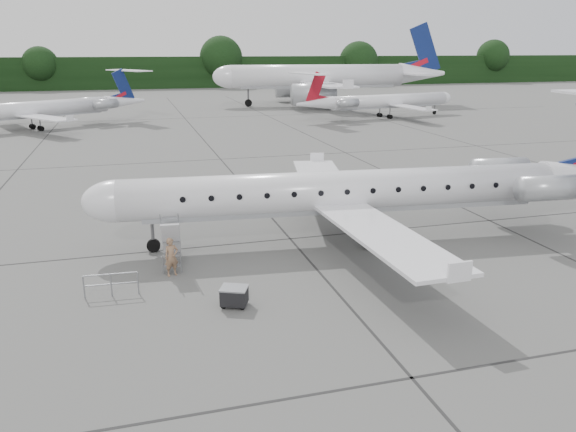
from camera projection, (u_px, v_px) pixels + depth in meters
name	position (u px, v px, depth m)	size (l,w,h in m)	color
ground	(393.00, 259.00, 28.01)	(320.00, 320.00, 0.00)	slate
treeline	(174.00, 72.00, 146.72)	(260.00, 4.00, 8.00)	black
main_regional_jet	(345.00, 171.00, 29.71)	(30.15, 21.70, 7.73)	white
airstair	(171.00, 242.00, 26.82)	(0.85, 2.10, 2.42)	white
passenger	(171.00, 257.00, 25.77)	(0.66, 0.43, 1.82)	#8B674B
safety_railing	(111.00, 285.00, 23.71)	(2.20, 0.08, 1.00)	gray
baggage_cart	(234.00, 296.00, 22.79)	(1.03, 0.83, 0.89)	black
bg_narrowbody	(318.00, 65.00, 101.41)	(40.43, 29.11, 14.51)	white
bg_regional_left	(25.00, 102.00, 70.57)	(27.75, 19.98, 7.28)	white
bg_regional_right	(391.00, 94.00, 84.31)	(26.42, 19.02, 6.93)	white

